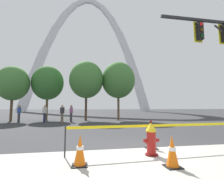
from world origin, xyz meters
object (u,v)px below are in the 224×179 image
Objects in this scene: monument_arch at (88,60)px; pedestrian_walking_left at (71,113)px; traffic_cone_by_hydrant at (80,150)px; fire_hydrant at (151,139)px; traffic_cone_mid_sidewalk at (151,138)px; pedestrian_near_trees at (62,114)px; pedestrian_walking_right at (19,113)px; traffic_cone_curb_edge at (172,151)px; pedestrian_standing_center at (45,113)px.

monument_arch is 42.53m from pedestrian_walking_left.
traffic_cone_by_hydrant is at bearing -85.64° from pedestrian_walking_left.
monument_arch reaches higher than pedestrian_walking_left.
fire_hydrant is 2.08m from traffic_cone_by_hydrant.
pedestrian_near_trees reaches higher than traffic_cone_mid_sidewalk.
pedestrian_walking_right reaches higher than fire_hydrant.
traffic_cone_curb_edge is (2.10, -0.48, 0.00)m from traffic_cone_by_hydrant.
traffic_cone_by_hydrant is 0.46× the size of pedestrian_walking_right.
traffic_cone_curb_edge is at bearing -85.10° from fire_hydrant.
pedestrian_walking_left is (-2.78, -39.22, -16.21)m from monument_arch.
pedestrian_standing_center is at bearing 113.14° from traffic_cone_curb_edge.
pedestrian_near_trees is (-0.73, -0.75, 0.00)m from pedestrian_walking_left.
pedestrian_near_trees reaches higher than fire_hydrant.
traffic_cone_curb_edge is at bearing -72.38° from pedestrian_near_trees.
pedestrian_walking_left is 1.00× the size of pedestrian_near_trees.
pedestrian_near_trees is (1.64, -0.80, 0.00)m from pedestrian_standing_center.
monument_arch reaches higher than pedestrian_near_trees.
traffic_cone_curb_edge is at bearing -59.60° from pedestrian_walking_right.
monument_arch reaches higher than pedestrian_walking_right.
pedestrian_standing_center is at bearing -97.49° from monument_arch.
monument_arch reaches higher than fire_hydrant.
traffic_cone_curb_edge is 0.46× the size of pedestrian_near_trees.
pedestrian_walking_left is (-3.25, 10.82, 0.46)m from traffic_cone_mid_sidewalk.
fire_hydrant is at bearing -65.46° from pedestrian_standing_center.
traffic_cone_by_hydrant is at bearing -81.71° from pedestrian_near_trees.
traffic_cone_curb_edge is 0.02× the size of monument_arch.
monument_arch is (-0.46, 50.04, 16.67)m from traffic_cone_mid_sidewalk.
pedestrian_walking_right reaches higher than traffic_cone_by_hydrant.
fire_hydrant is at bearing -57.88° from pedestrian_walking_right.
pedestrian_walking_left is at bearing -1.28° from pedestrian_standing_center.
traffic_cone_curb_edge is at bearing -12.85° from traffic_cone_by_hydrant.
traffic_cone_mid_sidewalk is at bearing -55.19° from pedestrian_walking_right.
traffic_cone_mid_sidewalk is (0.31, 0.73, -0.11)m from fire_hydrant.
traffic_cone_mid_sidewalk and traffic_cone_curb_edge have the same top height.
pedestrian_walking_left is at bearing -7.58° from pedestrian_walking_right.
monument_arch is (-0.23, 51.77, 16.67)m from traffic_cone_curb_edge.
pedestrian_near_trees is at bearing -95.02° from monument_arch.
pedestrian_walking_left reaches higher than fire_hydrant.
pedestrian_walking_right is at bearing 113.92° from traffic_cone_by_hydrant.
pedestrian_walking_left is at bearing 45.63° from pedestrian_near_trees.
fire_hydrant is at bearing -89.83° from monument_arch.
fire_hydrant is at bearing 94.90° from traffic_cone_curb_edge.
monument_arch reaches higher than traffic_cone_by_hydrant.
pedestrian_standing_center reaches higher than traffic_cone_by_hydrant.
traffic_cone_by_hydrant is 53.97m from monument_arch.
traffic_cone_by_hydrant is at bearing -165.58° from fire_hydrant.
pedestrian_walking_right is at bearing 160.99° from pedestrian_near_trees.
monument_arch reaches higher than traffic_cone_curb_edge.
monument_arch is at bearing 90.53° from traffic_cone_mid_sidewalk.
fire_hydrant is 53.41m from monument_arch.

